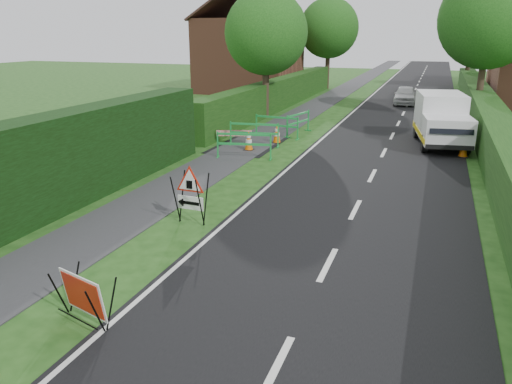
% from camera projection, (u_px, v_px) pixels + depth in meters
% --- Properties ---
extents(ground, '(120.00, 120.00, 0.00)m').
position_uv_depth(ground, '(195.00, 267.00, 10.03)').
color(ground, '#1B4212').
rests_on(ground, ground).
extents(road_surface, '(6.00, 90.00, 0.02)m').
position_uv_depth(road_surface, '(415.00, 90.00, 40.58)').
color(road_surface, black).
rests_on(road_surface, ground).
extents(footpath, '(2.00, 90.00, 0.02)m').
position_uv_depth(footpath, '(347.00, 88.00, 42.36)').
color(footpath, '#2D2D30').
rests_on(footpath, ground).
extents(hedge_west_near, '(1.10, 18.00, 2.50)m').
position_uv_depth(hedge_west_near, '(2.00, 235.00, 11.64)').
color(hedge_west_near, black).
rests_on(hedge_west_near, ground).
extents(hedge_west_far, '(1.00, 24.00, 1.80)m').
position_uv_depth(hedge_west_far, '(280.00, 108.00, 31.35)').
color(hedge_west_far, '#14380F').
rests_on(hedge_west_far, ground).
extents(hedge_east, '(1.20, 50.00, 1.50)m').
position_uv_depth(hedge_east, '(486.00, 138.00, 22.27)').
color(hedge_east, '#14380F').
rests_on(hedge_east, ground).
extents(house_west, '(7.50, 7.40, 7.88)m').
position_uv_depth(house_west, '(250.00, 54.00, 39.25)').
color(house_west, brown).
rests_on(house_west, ground).
extents(tree_nw, '(4.40, 4.40, 6.70)m').
position_uv_depth(tree_nw, '(266.00, 33.00, 26.27)').
color(tree_nw, '#2D2116').
rests_on(tree_nw, ground).
extents(tree_ne, '(5.20, 5.20, 7.79)m').
position_uv_depth(tree_ne, '(489.00, 19.00, 26.10)').
color(tree_ne, '#2D2116').
rests_on(tree_ne, ground).
extents(tree_fw, '(4.80, 4.80, 7.24)m').
position_uv_depth(tree_fw, '(329.00, 28.00, 40.50)').
color(tree_fw, '#2D2116').
rests_on(tree_fw, ground).
extents(tree_fe, '(4.20, 4.20, 6.33)m').
position_uv_depth(tree_fe, '(472.00, 36.00, 40.73)').
color(tree_fe, '#2D2116').
rests_on(tree_fe, ground).
extents(red_rect_sign, '(1.12, 0.85, 0.85)m').
position_uv_depth(red_rect_sign, '(83.00, 296.00, 7.97)').
color(red_rect_sign, black).
rests_on(red_rect_sign, ground).
extents(triangle_sign, '(0.89, 0.89, 1.25)m').
position_uv_depth(triangle_sign, '(189.00, 191.00, 12.03)').
color(triangle_sign, black).
rests_on(triangle_sign, ground).
extents(works_van, '(2.44, 4.77, 2.08)m').
position_uv_depth(works_van, '(442.00, 119.00, 20.63)').
color(works_van, silver).
rests_on(works_van, ground).
extents(traffic_cone_0, '(0.38, 0.38, 0.79)m').
position_uv_depth(traffic_cone_0, '(464.00, 147.00, 18.77)').
color(traffic_cone_0, black).
rests_on(traffic_cone_0, ground).
extents(traffic_cone_1, '(0.38, 0.38, 0.79)m').
position_uv_depth(traffic_cone_1, '(467.00, 138.00, 20.37)').
color(traffic_cone_1, black).
rests_on(traffic_cone_1, ground).
extents(traffic_cone_2, '(0.38, 0.38, 0.79)m').
position_uv_depth(traffic_cone_2, '(451.00, 129.00, 22.27)').
color(traffic_cone_2, black).
rests_on(traffic_cone_2, ground).
extents(traffic_cone_3, '(0.38, 0.38, 0.79)m').
position_uv_depth(traffic_cone_3, '(249.00, 141.00, 19.87)').
color(traffic_cone_3, black).
rests_on(traffic_cone_3, ground).
extents(traffic_cone_4, '(0.38, 0.38, 0.79)m').
position_uv_depth(traffic_cone_4, '(277.00, 134.00, 21.18)').
color(traffic_cone_4, black).
rests_on(traffic_cone_4, ground).
extents(ped_barrier_0, '(2.09, 0.75, 1.00)m').
position_uv_depth(ped_barrier_0, '(244.00, 142.00, 18.48)').
color(ped_barrier_0, '#1A913A').
rests_on(ped_barrier_0, ground).
extents(ped_barrier_1, '(2.09, 0.63, 1.00)m').
position_uv_depth(ped_barrier_1, '(254.00, 131.00, 20.52)').
color(ped_barrier_1, '#1A913A').
rests_on(ped_barrier_1, ground).
extents(ped_barrier_2, '(2.08, 0.55, 1.00)m').
position_uv_depth(ped_barrier_2, '(277.00, 124.00, 22.17)').
color(ped_barrier_2, '#1A913A').
rests_on(ped_barrier_2, ground).
extents(ped_barrier_3, '(0.83, 2.08, 1.00)m').
position_uv_depth(ped_barrier_3, '(298.00, 121.00, 22.99)').
color(ped_barrier_3, '#1A913A').
rests_on(ped_barrier_3, ground).
extents(redwhite_plank, '(1.44, 0.51, 0.25)m').
position_uv_depth(redwhite_plank, '(234.00, 144.00, 21.18)').
color(redwhite_plank, red).
rests_on(redwhite_plank, ground).
extents(hatchback_car, '(1.56, 3.54, 1.19)m').
position_uv_depth(hatchback_car, '(405.00, 95.00, 32.65)').
color(hatchback_car, silver).
rests_on(hatchback_car, ground).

